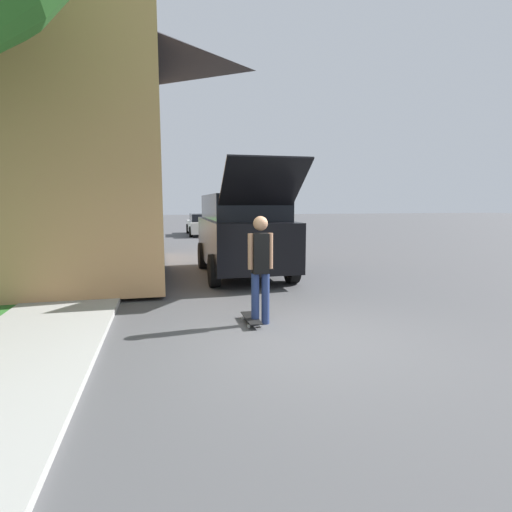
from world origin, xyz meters
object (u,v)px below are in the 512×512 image
(suv_parked, at_px, (243,232))
(car_down_street, at_px, (204,225))
(skateboarder, at_px, (260,264))
(skateboard, at_px, (251,318))

(suv_parked, height_order, car_down_street, suv_parked)
(skateboarder, distance_m, skateboard, 0.91)
(suv_parked, bearing_deg, skateboarder, -97.53)
(car_down_street, xyz_separation_m, skateboard, (-1.08, -18.24, -0.55))
(skateboarder, relative_size, skateboard, 2.31)
(suv_parked, xyz_separation_m, skateboard, (-0.72, -4.37, -1.09))
(skateboarder, bearing_deg, skateboard, 153.17)
(skateboarder, height_order, skateboard, skateboarder)
(car_down_street, height_order, skateboarder, skateboarder)
(suv_parked, relative_size, skateboarder, 2.94)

